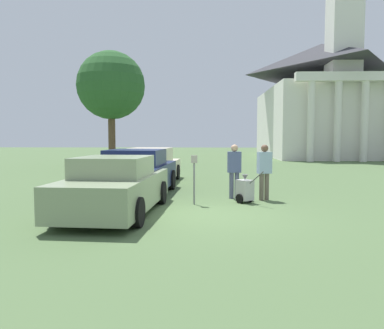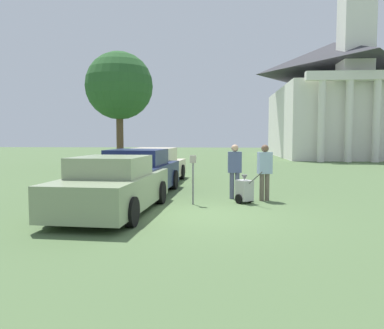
{
  "view_description": "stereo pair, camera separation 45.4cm",
  "coord_description": "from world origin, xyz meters",
  "px_view_note": "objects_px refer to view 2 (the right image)",
  "views": [
    {
      "loc": [
        -0.04,
        -9.37,
        1.96
      ],
      "look_at": [
        -0.42,
        2.21,
        1.1
      ],
      "focal_mm": 35.0,
      "sensor_mm": 36.0,
      "label": 1
    },
    {
      "loc": [
        0.42,
        -9.34,
        1.96
      ],
      "look_at": [
        -0.42,
        2.21,
        1.1
      ],
      "focal_mm": 35.0,
      "sensor_mm": 36.0,
      "label": 2
    }
  ],
  "objects_px": {
    "parking_meter": "(193,170)",
    "parked_car_cream": "(155,167)",
    "person_supervisor": "(265,169)",
    "equipment_cart": "(244,190)",
    "church": "(334,97)",
    "parked_car_sage": "(113,186)",
    "parked_car_navy": "(138,174)",
    "person_worker": "(235,168)"
  },
  "relations": [
    {
      "from": "parking_meter",
      "to": "person_worker",
      "type": "bearing_deg",
      "value": 41.36
    },
    {
      "from": "parked_car_sage",
      "to": "person_supervisor",
      "type": "relative_size",
      "value": 2.76
    },
    {
      "from": "parking_meter",
      "to": "person_supervisor",
      "type": "relative_size",
      "value": 0.83
    },
    {
      "from": "parking_meter",
      "to": "person_supervisor",
      "type": "bearing_deg",
      "value": 20.32
    },
    {
      "from": "parking_meter",
      "to": "person_worker",
      "type": "relative_size",
      "value": 0.83
    },
    {
      "from": "parking_meter",
      "to": "equipment_cart",
      "type": "relative_size",
      "value": 1.43
    },
    {
      "from": "parked_car_navy",
      "to": "parking_meter",
      "type": "relative_size",
      "value": 3.32
    },
    {
      "from": "parked_car_sage",
      "to": "parked_car_navy",
      "type": "height_order",
      "value": "parked_car_navy"
    },
    {
      "from": "parked_car_cream",
      "to": "person_supervisor",
      "type": "relative_size",
      "value": 3.05
    },
    {
      "from": "parking_meter",
      "to": "parked_car_cream",
      "type": "bearing_deg",
      "value": 112.07
    },
    {
      "from": "person_supervisor",
      "to": "church",
      "type": "height_order",
      "value": "church"
    },
    {
      "from": "parked_car_navy",
      "to": "parked_car_cream",
      "type": "xyz_separation_m",
      "value": [
        -0.0,
        3.16,
        -0.04
      ]
    },
    {
      "from": "person_worker",
      "to": "equipment_cart",
      "type": "distance_m",
      "value": 1.0
    },
    {
      "from": "person_supervisor",
      "to": "church",
      "type": "xyz_separation_m",
      "value": [
        9.67,
        26.01,
        4.86
      ]
    },
    {
      "from": "equipment_cart",
      "to": "person_worker",
      "type": "bearing_deg",
      "value": 72.77
    },
    {
      "from": "parked_car_navy",
      "to": "parked_car_cream",
      "type": "distance_m",
      "value": 3.16
    },
    {
      "from": "equipment_cart",
      "to": "church",
      "type": "distance_m",
      "value": 28.94
    },
    {
      "from": "person_worker",
      "to": "church",
      "type": "bearing_deg",
      "value": -114.85
    },
    {
      "from": "person_supervisor",
      "to": "equipment_cart",
      "type": "bearing_deg",
      "value": 22.12
    },
    {
      "from": "person_worker",
      "to": "parked_car_sage",
      "type": "bearing_deg",
      "value": 34.67
    },
    {
      "from": "parked_car_navy",
      "to": "person_worker",
      "type": "height_order",
      "value": "person_worker"
    },
    {
      "from": "parked_car_navy",
      "to": "person_supervisor",
      "type": "height_order",
      "value": "person_supervisor"
    },
    {
      "from": "parked_car_sage",
      "to": "person_supervisor",
      "type": "xyz_separation_m",
      "value": [
        4.11,
        2.13,
        0.3
      ]
    },
    {
      "from": "person_supervisor",
      "to": "church",
      "type": "distance_m",
      "value": 28.18
    },
    {
      "from": "person_supervisor",
      "to": "church",
      "type": "relative_size",
      "value": 0.08
    },
    {
      "from": "parked_car_navy",
      "to": "person_worker",
      "type": "distance_m",
      "value": 3.27
    },
    {
      "from": "parked_car_sage",
      "to": "parking_meter",
      "type": "relative_size",
      "value": 3.33
    },
    {
      "from": "person_worker",
      "to": "parked_car_navy",
      "type": "bearing_deg",
      "value": -13.08
    },
    {
      "from": "parked_car_cream",
      "to": "equipment_cart",
      "type": "relative_size",
      "value": 5.27
    },
    {
      "from": "parked_car_navy",
      "to": "parking_meter",
      "type": "distance_m",
      "value": 2.61
    },
    {
      "from": "person_worker",
      "to": "equipment_cart",
      "type": "relative_size",
      "value": 1.72
    },
    {
      "from": "parked_car_sage",
      "to": "equipment_cart",
      "type": "xyz_separation_m",
      "value": [
        3.46,
        1.66,
        -0.3
      ]
    },
    {
      "from": "parked_car_sage",
      "to": "equipment_cart",
      "type": "distance_m",
      "value": 3.85
    },
    {
      "from": "parked_car_navy",
      "to": "church",
      "type": "height_order",
      "value": "church"
    },
    {
      "from": "parking_meter",
      "to": "equipment_cart",
      "type": "distance_m",
      "value": 1.65
    },
    {
      "from": "person_supervisor",
      "to": "equipment_cart",
      "type": "distance_m",
      "value": 0.99
    },
    {
      "from": "parked_car_sage",
      "to": "parked_car_navy",
      "type": "bearing_deg",
      "value": 93.87
    },
    {
      "from": "parked_car_navy",
      "to": "church",
      "type": "xyz_separation_m",
      "value": [
        13.78,
        25.12,
        5.12
      ]
    },
    {
      "from": "parked_car_sage",
      "to": "parking_meter",
      "type": "xyz_separation_m",
      "value": [
        1.96,
        1.34,
        0.31
      ]
    },
    {
      "from": "parking_meter",
      "to": "person_supervisor",
      "type": "distance_m",
      "value": 2.28
    },
    {
      "from": "parked_car_sage",
      "to": "person_supervisor",
      "type": "bearing_deg",
      "value": 31.3
    },
    {
      "from": "parked_car_cream",
      "to": "church",
      "type": "xyz_separation_m",
      "value": [
        13.78,
        21.96,
        5.16
      ]
    }
  ]
}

